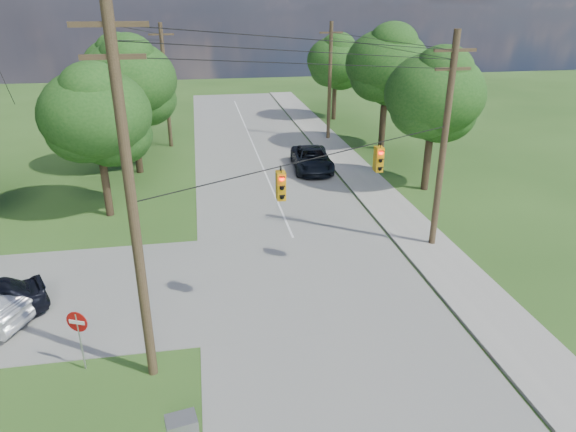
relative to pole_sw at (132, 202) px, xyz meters
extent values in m
plane|color=#2A4E1A|center=(4.60, -0.40, -6.23)|extent=(140.00, 140.00, 0.00)
cube|color=gray|center=(6.60, 4.60, -6.21)|extent=(10.00, 100.00, 0.03)
cube|color=#A6A39B|center=(13.30, 4.60, -6.17)|extent=(2.60, 100.00, 0.12)
cylinder|color=brown|center=(0.00, 0.00, -0.23)|extent=(0.32, 0.32, 12.00)
cube|color=brown|center=(0.00, 0.00, 4.87)|extent=(2.00, 0.12, 0.14)
cube|color=brown|center=(0.00, 0.00, 4.07)|extent=(1.70, 0.12, 0.14)
cylinder|color=brown|center=(13.50, 7.60, -0.98)|extent=(0.32, 0.32, 10.50)
cube|color=brown|center=(13.50, 7.60, 3.37)|extent=(2.00, 0.12, 0.14)
cube|color=brown|center=(13.50, 7.60, 2.57)|extent=(1.70, 0.12, 0.14)
cylinder|color=brown|center=(13.50, 29.60, -1.23)|extent=(0.32, 0.32, 10.00)
cube|color=brown|center=(13.50, 29.60, 2.87)|extent=(2.00, 0.12, 0.14)
cylinder|color=brown|center=(-0.40, 29.60, -1.23)|extent=(0.32, 0.32, 10.00)
cube|color=brown|center=(-0.40, 29.60, 2.87)|extent=(2.00, 0.12, 0.14)
cylinder|color=black|center=(6.75, 3.80, 4.12)|extent=(13.52, 7.63, 1.53)
cylinder|color=black|center=(6.75, 3.80, 3.72)|extent=(13.52, 7.63, 1.53)
cylinder|color=black|center=(6.75, 3.80, 3.32)|extent=(13.52, 7.63, 1.53)
cylinder|color=black|center=(13.50, 18.60, 3.12)|extent=(0.03, 22.00, 0.53)
cylinder|color=black|center=(-0.20, 14.80, 3.87)|extent=(0.43, 29.60, 2.03)
cylinder|color=black|center=(13.50, 18.60, 2.72)|extent=(0.03, 22.00, 0.53)
cylinder|color=black|center=(-0.20, 14.80, 3.47)|extent=(0.43, 29.60, 2.03)
cylinder|color=black|center=(6.75, 3.80, -0.03)|extent=(13.52, 7.63, 0.04)
cube|color=orange|center=(4.86, 2.62, -0.75)|extent=(0.32, 0.22, 1.05)
sphere|color=#FF0C05|center=(4.86, 2.48, -0.40)|extent=(0.17, 0.17, 0.17)
cube|color=orange|center=(4.86, 2.86, -0.75)|extent=(0.32, 0.22, 1.05)
sphere|color=#FF0C05|center=(4.86, 3.00, -0.40)|extent=(0.17, 0.17, 0.17)
cube|color=orange|center=(9.45, 5.20, -0.75)|extent=(0.32, 0.22, 1.05)
sphere|color=#FF0C05|center=(9.45, 5.06, -0.40)|extent=(0.17, 0.17, 0.17)
cube|color=orange|center=(9.45, 5.44, -0.75)|extent=(0.32, 0.22, 1.05)
sphere|color=#FF0C05|center=(9.45, 5.58, -0.40)|extent=(0.17, 0.17, 0.17)
cylinder|color=#433221|center=(-3.40, 14.60, -4.65)|extent=(0.45, 0.45, 3.15)
ellipsoid|color=#184414|center=(-3.40, 14.60, -0.29)|extent=(6.00, 6.00, 4.92)
cylinder|color=#433221|center=(-2.40, 22.60, -4.48)|extent=(0.50, 0.50, 3.50)
ellipsoid|color=#184414|center=(-2.40, 22.60, 0.37)|extent=(6.40, 6.40, 5.25)
cylinder|color=#433221|center=(-4.40, 32.60, -4.57)|extent=(0.48, 0.47, 3.32)
ellipsoid|color=#184414|center=(-4.40, 32.60, 0.04)|extent=(6.00, 6.00, 4.92)
cylinder|color=#433221|center=(16.60, 15.60, -4.57)|extent=(0.48, 0.48, 3.32)
ellipsoid|color=#184414|center=(16.60, 15.60, 0.04)|extent=(6.20, 6.20, 5.08)
cylinder|color=#433221|center=(17.10, 25.60, -4.39)|extent=(0.52, 0.52, 3.67)
ellipsoid|color=#184414|center=(17.10, 25.60, 0.70)|extent=(6.60, 6.60, 5.41)
cylinder|color=#433221|center=(16.10, 37.60, -4.65)|extent=(0.45, 0.45, 3.15)
ellipsoid|color=#184414|center=(16.10, 37.60, -0.29)|extent=(5.80, 5.80, 4.76)
imported|color=black|center=(10.10, 20.96, -5.39)|extent=(3.10, 5.99, 1.61)
cylinder|color=#96999C|center=(-2.30, 0.60, -5.12)|extent=(0.06, 0.06, 2.22)
cylinder|color=#A60B0B|center=(-2.30, 0.60, -4.31)|extent=(0.72, 0.32, 0.77)
cube|color=white|center=(-2.30, 0.57, -4.31)|extent=(0.52, 0.24, 0.13)
camera|label=1|loc=(2.10, -14.53, 5.47)|focal=32.00mm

